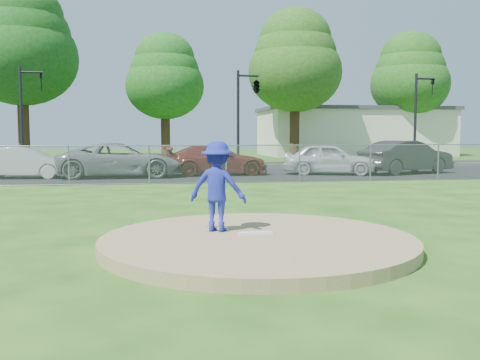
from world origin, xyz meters
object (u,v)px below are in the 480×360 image
(traffic_signal_left, at_px, (26,108))
(commercial_building, at_px, (352,131))
(parked_car_white, at_px, (24,163))
(parked_car_charcoal, at_px, (406,157))
(traffic_signal_center, at_px, (255,88))
(traffic_signal_right, at_px, (419,111))
(tree_center, at_px, (165,76))
(tree_left, at_px, (21,43))
(tree_right, at_px, (295,60))
(traffic_cone, at_px, (56,170))
(tree_far_right, at_px, (410,74))
(parked_car_darkred, at_px, (216,160))
(pitcher, at_px, (218,186))
(parked_car_pearl, at_px, (330,159))
(parked_car_gray, at_px, (121,160))

(traffic_signal_left, bearing_deg, commercial_building, 32.87)
(parked_car_white, xyz_separation_m, parked_car_charcoal, (17.77, 0.00, 0.12))
(traffic_signal_center, xyz_separation_m, traffic_signal_right, (10.27, 0.00, -1.25))
(tree_center, bearing_deg, tree_left, -163.30)
(tree_left, bearing_deg, parked_car_charcoal, -35.82)
(tree_right, relative_size, parked_car_charcoal, 2.38)
(tree_center, bearing_deg, traffic_cone, -105.75)
(tree_far_right, relative_size, traffic_signal_right, 1.92)
(traffic_signal_left, distance_m, parked_car_darkred, 11.76)
(pitcher, bearing_deg, traffic_signal_left, -45.77)
(traffic_signal_right, bearing_deg, tree_center, 141.78)
(commercial_building, height_order, tree_center, tree_center)
(traffic_signal_left, bearing_deg, pitcher, -69.15)
(traffic_signal_left, distance_m, traffic_cone, 7.44)
(commercial_building, distance_m, traffic_cone, 31.47)
(traffic_signal_center, height_order, traffic_signal_right, same)
(commercial_building, xyz_separation_m, parked_car_darkred, (-14.94, -21.89, -1.45))
(tree_right, relative_size, parked_car_darkred, 2.40)
(tree_left, relative_size, tree_far_right, 1.17)
(tree_left, bearing_deg, commercial_building, 14.53)
(parked_car_white, bearing_deg, tree_right, -41.62)
(traffic_signal_right, relative_size, parked_car_pearl, 1.27)
(traffic_signal_center, bearing_deg, parked_car_darkred, -116.26)
(traffic_signal_right, distance_m, parked_car_pearl, 10.37)
(traffic_cone, bearing_deg, tree_far_right, 36.39)
(tree_center, relative_size, pitcher, 6.07)
(tree_far_right, bearing_deg, traffic_cone, -143.61)
(traffic_signal_left, relative_size, parked_car_charcoal, 1.15)
(tree_left, relative_size, traffic_signal_right, 2.24)
(parked_car_darkred, relative_size, parked_car_pearl, 1.10)
(tree_center, distance_m, parked_car_darkred, 18.91)
(tree_right, height_order, pitcher, tree_right)
(traffic_cone, distance_m, parked_car_white, 1.35)
(tree_right, height_order, tree_far_right, tree_right)
(traffic_signal_right, xyz_separation_m, parked_car_gray, (-17.55, -6.49, -2.59))
(traffic_signal_left, bearing_deg, traffic_signal_center, -0.00)
(parked_car_gray, xyz_separation_m, parked_car_darkred, (4.37, 0.60, -0.06))
(traffic_signal_left, bearing_deg, traffic_signal_right, 0.00)
(parked_car_darkred, height_order, parked_car_pearl, parked_car_pearl)
(tree_right, bearing_deg, parked_car_pearl, -98.83)
(tree_left, bearing_deg, traffic_signal_center, -31.02)
(tree_center, xyz_separation_m, traffic_signal_center, (4.97, -12.00, -1.86))
(tree_far_right, bearing_deg, parked_car_white, -144.75)
(commercial_building, relative_size, tree_right, 1.41)
(tree_center, height_order, traffic_signal_center, tree_center)
(commercial_building, height_order, parked_car_white, commercial_building)
(commercial_building, height_order, parked_car_pearl, commercial_building)
(traffic_signal_center, bearing_deg, parked_car_charcoal, -45.17)
(tree_right, bearing_deg, traffic_signal_right, -62.36)
(tree_center, bearing_deg, traffic_signal_left, -122.90)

